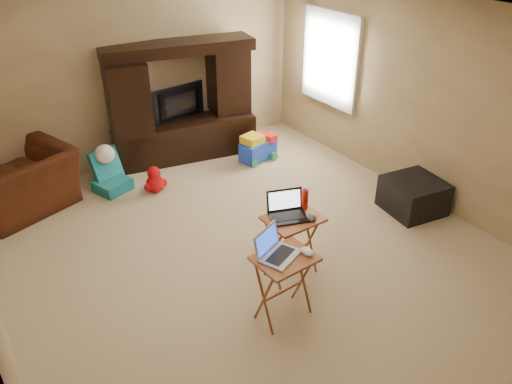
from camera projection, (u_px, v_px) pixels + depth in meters
floor at (246, 246)px, 5.61m from camera, size 5.50×5.50×0.00m
ceiling at (243, 15)px, 4.36m from camera, size 5.50×5.50×0.00m
wall_back at (139, 77)px, 6.97m from camera, size 5.00×0.00×5.00m
wall_front at (490, 303)px, 3.01m from camera, size 5.00×0.00×5.00m
wall_right at (414, 98)px, 6.19m from camera, size 0.00×5.50×5.50m
window_pane at (331, 59)px, 7.22m from camera, size 0.00×1.20×1.20m
window_frame at (330, 59)px, 7.21m from camera, size 0.06×1.14×1.34m
entertainment_center at (182, 102)px, 7.19m from camera, size 2.17×0.90×1.73m
television at (181, 104)px, 7.21m from camera, size 0.88×0.24×0.50m
recliner at (20, 182)px, 6.10m from camera, size 1.47×1.38×0.78m
child_rocker at (110, 172)px, 6.57m from camera, size 0.54×0.58×0.55m
plush_toy at (155, 179)px, 6.59m from camera, size 0.33×0.28×0.37m
push_toy at (258, 147)px, 7.42m from camera, size 0.64×0.52×0.42m
ottoman at (413, 195)px, 6.18m from camera, size 0.73×0.73×0.42m
tray_table_left at (284, 287)px, 4.50m from camera, size 0.54×0.44×0.67m
tray_table_right at (292, 247)px, 5.02m from camera, size 0.54×0.44×0.69m
laptop_left at (281, 246)px, 4.28m from camera, size 0.44×0.40×0.24m
laptop_right at (289, 208)px, 4.79m from camera, size 0.44×0.40×0.24m
mouse_left at (307, 252)px, 4.36m from camera, size 0.10×0.15×0.06m
mouse_right at (311, 217)px, 4.81m from camera, size 0.13×0.16×0.06m
water_bottle at (305, 199)px, 4.95m from camera, size 0.07×0.07×0.21m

